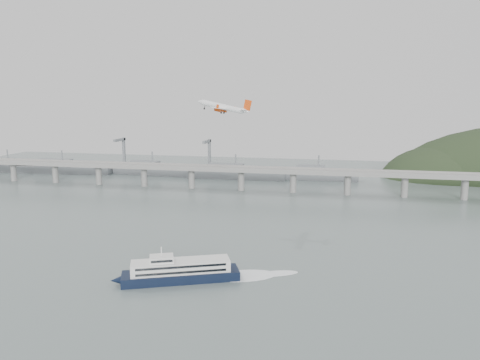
# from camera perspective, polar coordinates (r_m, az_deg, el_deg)

# --- Properties ---
(ground) EXTENTS (900.00, 900.00, 0.00)m
(ground) POSITION_cam_1_polar(r_m,az_deg,el_deg) (256.93, -2.62, -10.03)
(ground) COLOR slate
(ground) RESTS_ON ground
(bridge) EXTENTS (800.00, 22.00, 23.90)m
(bridge) POSITION_cam_1_polar(r_m,az_deg,el_deg) (443.57, 3.79, 0.83)
(bridge) COLOR gray
(bridge) RESTS_ON ground
(distant_fleet) EXTENTS (453.00, 60.90, 40.00)m
(distant_fleet) POSITION_cam_1_polar(r_m,az_deg,el_deg) (549.90, -11.30, 1.22)
(distant_fleet) COLOR slate
(distant_fleet) RESTS_ON ground
(ferry) EXTENTS (88.20, 44.05, 17.57)m
(ferry) POSITION_cam_1_polar(r_m,az_deg,el_deg) (233.44, -7.23, -10.95)
(ferry) COLOR black
(ferry) RESTS_ON ground
(airliner) EXTENTS (40.58, 36.76, 11.19)m
(airliner) POSITION_cam_1_polar(r_m,az_deg,el_deg) (327.00, -2.01, 8.86)
(airliner) COLOR white
(airliner) RESTS_ON ground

